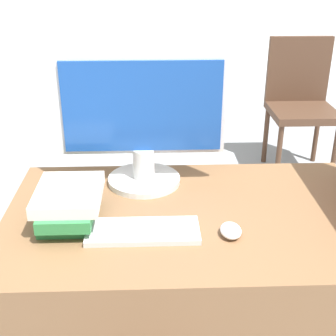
{
  "coord_description": "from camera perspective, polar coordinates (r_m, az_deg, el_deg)",
  "views": [
    {
      "loc": [
        -0.12,
        -0.89,
        1.46
      ],
      "look_at": [
        -0.07,
        0.32,
        0.9
      ],
      "focal_mm": 50.0,
      "sensor_mm": 36.0,
      "label": 1
    }
  ],
  "objects": [
    {
      "name": "far_chair",
      "position": [
        3.42,
        15.84,
        8.17
      ],
      "size": [
        0.44,
        0.44,
        0.93
      ],
      "rotation": [
        0.0,
        0.0,
        -0.9
      ],
      "color": "#4C3323",
      "rests_on": "ground_plane"
    },
    {
      "name": "monitor",
      "position": [
        1.56,
        -3.1,
        5.57
      ],
      "size": [
        0.55,
        0.25,
        0.44
      ],
      "color": "silver",
      "rests_on": "desk"
    },
    {
      "name": "desk",
      "position": [
        1.67,
        2.61,
        -16.25
      ],
      "size": [
        1.16,
        0.71,
        0.72
      ],
      "color": "brown",
      "rests_on": "ground_plane"
    },
    {
      "name": "mouse",
      "position": [
        1.35,
        7.66,
        -7.56
      ],
      "size": [
        0.06,
        0.08,
        0.03
      ],
      "color": "white",
      "rests_on": "desk"
    },
    {
      "name": "keyboard",
      "position": [
        1.35,
        -3.08,
        -7.69
      ],
      "size": [
        0.32,
        0.13,
        0.02
      ],
      "color": "silver",
      "rests_on": "desk"
    },
    {
      "name": "book_stack",
      "position": [
        1.42,
        -12.03,
        -4.21
      ],
      "size": [
        0.19,
        0.27,
        0.11
      ],
      "color": "#2D7F42",
      "rests_on": "desk"
    }
  ]
}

